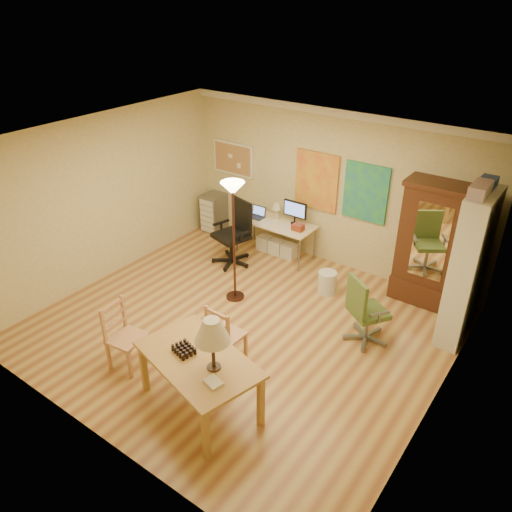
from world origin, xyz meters
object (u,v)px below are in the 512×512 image
Objects in this scene: dining_table at (203,352)px; computer_desk at (278,235)px; office_chair_black at (233,247)px; office_chair_green at (365,324)px; bookshelf at (468,270)px; armoire at (432,253)px.

computer_desk is at bearing 111.57° from dining_table.
office_chair_black is (-0.47, -0.71, -0.09)m from computer_desk.
dining_table is 1.41× the size of office_chair_black.
office_chair_green is (2.84, -0.68, -0.04)m from office_chair_black.
computer_desk is 0.66× the size of bookshelf.
bookshelf is (0.64, -0.61, 0.23)m from armoire.
dining_table is 0.83× the size of armoire.
computer_desk reaches higher than office_chair_green.
office_chair_black is at bearing -165.99° from armoire.
dining_table is 0.75× the size of bookshelf.
office_chair_green is at bearing -138.75° from bookshelf.
computer_desk is 1.40× the size of office_chair_green.
bookshelf reaches higher than dining_table.
dining_table is at bearing -112.20° from office_chair_green.
computer_desk is 3.46m from bookshelf.
bookshelf is at bearing -8.87° from computer_desk.
computer_desk is at bearing 149.71° from office_chair_green.
dining_table is 1.14× the size of computer_desk.
office_chair_black reaches higher than office_chair_green.
office_chair_black is 1.13× the size of office_chair_green.
office_chair_black is 3.90m from bookshelf.
dining_table is 3.95m from armoire.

